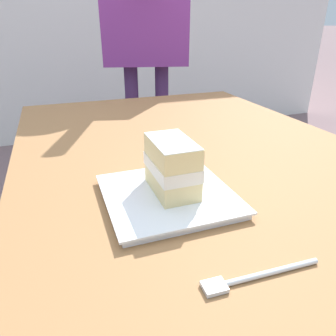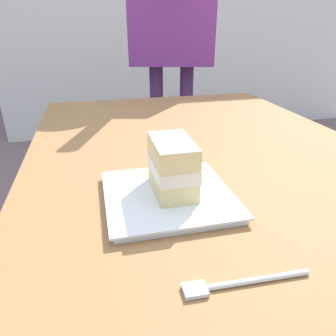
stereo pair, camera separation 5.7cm
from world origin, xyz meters
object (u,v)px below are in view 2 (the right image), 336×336
Objects in this scene: dessert_fork at (239,283)px; diner_person at (172,11)px; dessert_plate at (168,196)px; cake_slice at (173,166)px; patio_table at (224,207)px.

dessert_fork is 0.11× the size of diner_person.
dessert_plate is at bearing -170.70° from dessert_fork.
dessert_fork is at bearing 6.74° from cake_slice.
dessert_plate is at bearing -14.31° from diner_person.
dessert_plate is 1.90× the size of cake_slice.
dessert_fork reaches higher than patio_table.
diner_person reaches higher than dessert_plate.
dessert_fork is (0.30, -0.11, 0.09)m from patio_table.
cake_slice is at bearing -13.93° from diner_person.
cake_slice is 0.72× the size of dessert_fork.
diner_person is (-1.17, 0.29, 0.29)m from cake_slice.
dessert_plate is 0.06m from cake_slice.
patio_table is 0.33m from dessert_fork.
cake_slice is at bearing -64.60° from patio_table.
patio_table is at bearing 159.50° from dessert_fork.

